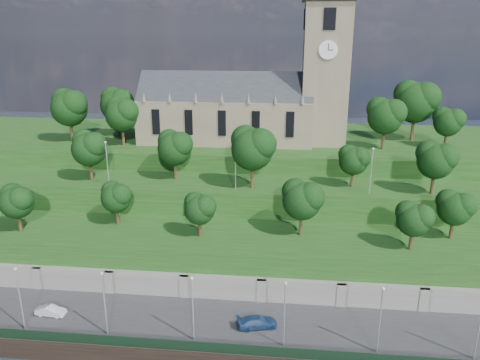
# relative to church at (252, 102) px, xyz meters

# --- Properties ---
(promenade) EXTENTS (160.00, 12.00, 2.00)m
(promenade) POSITION_rel_church_xyz_m (-0.79, -39.98, -21.52)
(promenade) COLOR #2D2D30
(promenade) RESTS_ON ground
(fence) EXTENTS (160.00, 0.10, 1.20)m
(fence) POSITION_rel_church_xyz_m (-0.79, -45.38, -19.92)
(fence) COLOR black
(fence) RESTS_ON promenade
(retaining_wall) EXTENTS (160.00, 2.10, 5.00)m
(retaining_wall) POSITION_rel_church_xyz_m (-0.79, -34.01, -20.02)
(retaining_wall) COLOR slate
(retaining_wall) RESTS_ON ground
(embankment_lower) EXTENTS (160.00, 12.00, 8.00)m
(embankment_lower) POSITION_rel_church_xyz_m (-0.79, -27.98, -18.52)
(embankment_lower) COLOR #1B4115
(embankment_lower) RESTS_ON ground
(embankment_upper) EXTENTS (160.00, 10.00, 12.00)m
(embankment_upper) POSITION_rel_church_xyz_m (-0.79, -16.98, -16.52)
(embankment_upper) COLOR #1B4115
(embankment_upper) RESTS_ON ground
(hilltop) EXTENTS (160.00, 32.00, 15.00)m
(hilltop) POSITION_rel_church_xyz_m (-0.79, 4.02, -15.02)
(hilltop) COLOR #1B4115
(hilltop) RESTS_ON ground
(church) EXTENTS (38.60, 12.35, 27.60)m
(church) POSITION_rel_church_xyz_m (0.00, 0.00, 0.00)
(church) COLOR #6C604B
(church) RESTS_ON hilltop
(trees_lower) EXTENTS (64.74, 8.61, 7.97)m
(trees_lower) POSITION_rel_church_xyz_m (2.30, -27.86, -9.79)
(trees_lower) COLOR #342714
(trees_lower) RESTS_ON embankment_lower
(trees_upper) EXTENTS (58.76, 8.93, 9.59)m
(trees_upper) POSITION_rel_church_xyz_m (0.41, -17.99, -4.80)
(trees_upper) COLOR #342714
(trees_upper) RESTS_ON embankment_upper
(trees_hilltop) EXTENTS (75.14, 16.74, 11.35)m
(trees_hilltop) POSITION_rel_church_xyz_m (0.81, -0.81, -0.84)
(trees_hilltop) COLOR #342714
(trees_hilltop) RESTS_ON hilltop
(lamp_posts_promenade) EXTENTS (60.36, 0.36, 7.91)m
(lamp_posts_promenade) POSITION_rel_church_xyz_m (-2.79, -43.48, -15.96)
(lamp_posts_promenade) COLOR #B2B2B7
(lamp_posts_promenade) RESTS_ON promenade
(lamp_posts_upper) EXTENTS (40.36, 0.36, 7.00)m
(lamp_posts_upper) POSITION_rel_church_xyz_m (-0.79, -19.98, -6.43)
(lamp_posts_upper) COLOR #B2B2B7
(lamp_posts_upper) RESTS_ON embankment_upper
(car_middle) EXTENTS (3.76, 1.51, 1.21)m
(car_middle) POSITION_rel_church_xyz_m (-21.01, -40.62, -19.91)
(car_middle) COLOR #B6B5BA
(car_middle) RESTS_ON promenade
(car_right) EXTENTS (4.98, 2.99, 1.35)m
(car_right) POSITION_rel_church_xyz_m (4.09, -40.38, -19.85)
(car_right) COLOR navy
(car_right) RESTS_ON promenade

